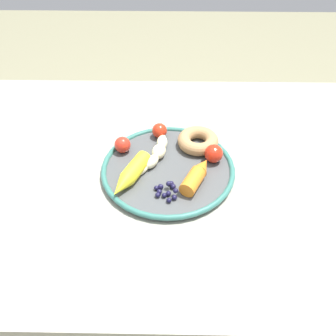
{
  "coord_description": "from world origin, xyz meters",
  "views": [
    {
      "loc": [
        -0.04,
        -0.62,
        1.31
      ],
      "look_at": [
        -0.05,
        -0.02,
        0.75
      ],
      "focal_mm": 39.61,
      "sensor_mm": 36.0,
      "label": 1
    }
  ],
  "objects_px": {
    "plate": "(168,169)",
    "carrot_yellow": "(130,175)",
    "dining_table": "(189,194)",
    "banana": "(156,152)",
    "tomato_near": "(123,145)",
    "carrot_orange": "(197,175)",
    "blueberry_pile": "(167,191)",
    "tomato_mid": "(160,131)",
    "donut": "(198,141)",
    "tomato_far": "(214,154)"
  },
  "relations": [
    {
      "from": "plate",
      "to": "carrot_yellow",
      "type": "xyz_separation_m",
      "value": [
        -0.08,
        -0.04,
        0.02
      ]
    },
    {
      "from": "dining_table",
      "to": "banana",
      "type": "bearing_deg",
      "value": 164.88
    },
    {
      "from": "carrot_yellow",
      "to": "tomato_near",
      "type": "height_order",
      "value": "tomato_near"
    },
    {
      "from": "carrot_orange",
      "to": "blueberry_pile",
      "type": "bearing_deg",
      "value": -149.29
    },
    {
      "from": "tomato_near",
      "to": "tomato_mid",
      "type": "bearing_deg",
      "value": 33.83
    },
    {
      "from": "dining_table",
      "to": "plate",
      "type": "xyz_separation_m",
      "value": [
        -0.05,
        -0.02,
        0.1
      ]
    },
    {
      "from": "dining_table",
      "to": "tomato_near",
      "type": "bearing_deg",
      "value": 166.75
    },
    {
      "from": "donut",
      "to": "tomato_mid",
      "type": "distance_m",
      "value": 0.1
    },
    {
      "from": "carrot_orange",
      "to": "tomato_mid",
      "type": "relative_size",
      "value": 3.05
    },
    {
      "from": "banana",
      "to": "tomato_near",
      "type": "height_order",
      "value": "tomato_near"
    },
    {
      "from": "donut",
      "to": "tomato_mid",
      "type": "xyz_separation_m",
      "value": [
        -0.09,
        0.03,
        0.0
      ]
    },
    {
      "from": "banana",
      "to": "carrot_orange",
      "type": "relative_size",
      "value": 1.59
    },
    {
      "from": "tomato_near",
      "to": "carrot_yellow",
      "type": "bearing_deg",
      "value": -74.89
    },
    {
      "from": "plate",
      "to": "tomato_near",
      "type": "height_order",
      "value": "tomato_near"
    },
    {
      "from": "blueberry_pile",
      "to": "carrot_yellow",
      "type": "bearing_deg",
      "value": 156.02
    },
    {
      "from": "plate",
      "to": "banana",
      "type": "height_order",
      "value": "banana"
    },
    {
      "from": "plate",
      "to": "tomato_mid",
      "type": "bearing_deg",
      "value": 101.19
    },
    {
      "from": "dining_table",
      "to": "tomato_mid",
      "type": "height_order",
      "value": "tomato_mid"
    },
    {
      "from": "plate",
      "to": "tomato_near",
      "type": "xyz_separation_m",
      "value": [
        -0.1,
        0.06,
        0.02
      ]
    },
    {
      "from": "plate",
      "to": "tomato_mid",
      "type": "xyz_separation_m",
      "value": [
        -0.02,
        0.11,
        0.02
      ]
    },
    {
      "from": "tomato_mid",
      "to": "tomato_far",
      "type": "height_order",
      "value": "tomato_far"
    },
    {
      "from": "donut",
      "to": "tomato_mid",
      "type": "bearing_deg",
      "value": 159.88
    },
    {
      "from": "dining_table",
      "to": "carrot_yellow",
      "type": "xyz_separation_m",
      "value": [
        -0.13,
        -0.06,
        0.12
      ]
    },
    {
      "from": "dining_table",
      "to": "donut",
      "type": "relative_size",
      "value": 12.65
    },
    {
      "from": "donut",
      "to": "tomato_near",
      "type": "distance_m",
      "value": 0.17
    },
    {
      "from": "plate",
      "to": "carrot_orange",
      "type": "bearing_deg",
      "value": -31.76
    },
    {
      "from": "plate",
      "to": "tomato_near",
      "type": "relative_size",
      "value": 7.88
    },
    {
      "from": "dining_table",
      "to": "blueberry_pile",
      "type": "xyz_separation_m",
      "value": [
        -0.05,
        -0.09,
        0.11
      ]
    },
    {
      "from": "tomato_far",
      "to": "carrot_yellow",
      "type": "bearing_deg",
      "value": -159.31
    },
    {
      "from": "plate",
      "to": "carrot_orange",
      "type": "height_order",
      "value": "carrot_orange"
    },
    {
      "from": "dining_table",
      "to": "carrot_yellow",
      "type": "bearing_deg",
      "value": -154.95
    },
    {
      "from": "plate",
      "to": "tomato_far",
      "type": "xyz_separation_m",
      "value": [
        0.1,
        0.03,
        0.02
      ]
    },
    {
      "from": "tomato_far",
      "to": "tomato_mid",
      "type": "bearing_deg",
      "value": 145.2
    },
    {
      "from": "plate",
      "to": "carrot_yellow",
      "type": "bearing_deg",
      "value": -152.19
    },
    {
      "from": "tomato_near",
      "to": "tomato_mid",
      "type": "xyz_separation_m",
      "value": [
        0.08,
        0.06,
        -0.0
      ]
    },
    {
      "from": "donut",
      "to": "blueberry_pile",
      "type": "height_order",
      "value": "donut"
    },
    {
      "from": "banana",
      "to": "plate",
      "type": "bearing_deg",
      "value": -55.39
    },
    {
      "from": "banana",
      "to": "carrot_orange",
      "type": "bearing_deg",
      "value": -41.33
    },
    {
      "from": "dining_table",
      "to": "plate",
      "type": "relative_size",
      "value": 4.08
    },
    {
      "from": "plate",
      "to": "banana",
      "type": "bearing_deg",
      "value": 124.61
    },
    {
      "from": "blueberry_pile",
      "to": "tomato_near",
      "type": "bearing_deg",
      "value": 128.1
    },
    {
      "from": "blueberry_pile",
      "to": "tomato_near",
      "type": "distance_m",
      "value": 0.17
    },
    {
      "from": "plate",
      "to": "donut",
      "type": "relative_size",
      "value": 3.1
    },
    {
      "from": "carrot_orange",
      "to": "tomato_mid",
      "type": "height_order",
      "value": "tomato_mid"
    },
    {
      "from": "plate",
      "to": "tomato_far",
      "type": "height_order",
      "value": "tomato_far"
    },
    {
      "from": "tomato_near",
      "to": "tomato_far",
      "type": "bearing_deg",
      "value": -8.27
    },
    {
      "from": "tomato_mid",
      "to": "carrot_orange",
      "type": "bearing_deg",
      "value": -60.79
    },
    {
      "from": "plate",
      "to": "tomato_far",
      "type": "relative_size",
      "value": 7.13
    },
    {
      "from": "blueberry_pile",
      "to": "dining_table",
      "type": "bearing_deg",
      "value": 60.88
    },
    {
      "from": "carrot_yellow",
      "to": "donut",
      "type": "xyz_separation_m",
      "value": [
        0.15,
        0.12,
        -0.0
      ]
    }
  ]
}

